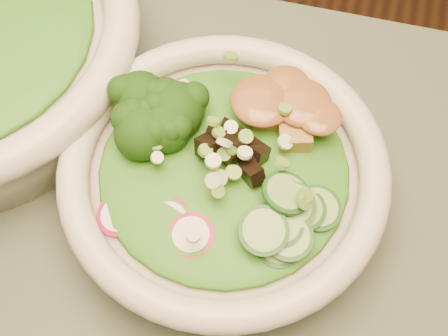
% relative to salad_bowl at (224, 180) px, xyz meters
% --- Properties ---
extents(salad_bowl, '(0.23, 0.23, 0.06)m').
position_rel_salad_bowl_xyz_m(salad_bowl, '(0.00, 0.00, 0.00)').
color(salad_bowl, silver).
rests_on(salad_bowl, dining_table).
extents(lettuce_bed, '(0.18, 0.18, 0.02)m').
position_rel_salad_bowl_xyz_m(lettuce_bed, '(0.00, -0.00, 0.02)').
color(lettuce_bed, '#2B5D13').
rests_on(lettuce_bed, salad_bowl).
extents(broccoli_florets, '(0.09, 0.08, 0.04)m').
position_rel_salad_bowl_xyz_m(broccoli_florets, '(-0.05, 0.02, 0.03)').
color(broccoli_florets, black).
rests_on(broccoli_florets, salad_bowl).
extents(radish_slices, '(0.10, 0.06, 0.02)m').
position_rel_salad_bowl_xyz_m(radish_slices, '(-0.03, -0.05, 0.02)').
color(radish_slices, maroon).
rests_on(radish_slices, salad_bowl).
extents(cucumber_slices, '(0.08, 0.08, 0.03)m').
position_rel_salad_bowl_xyz_m(cucumber_slices, '(0.05, -0.03, 0.03)').
color(cucumber_slices, '#81B464').
rests_on(cucumber_slices, salad_bowl).
extents(mushroom_heap, '(0.08, 0.08, 0.03)m').
position_rel_salad_bowl_xyz_m(mushroom_heap, '(0.01, 0.01, 0.03)').
color(mushroom_heap, black).
rests_on(mushroom_heap, salad_bowl).
extents(tofu_cubes, '(0.09, 0.07, 0.03)m').
position_rel_salad_bowl_xyz_m(tofu_cubes, '(0.03, 0.05, 0.03)').
color(tofu_cubes, olive).
rests_on(tofu_cubes, salad_bowl).
extents(peanut_sauce, '(0.06, 0.05, 0.01)m').
position_rel_salad_bowl_xyz_m(peanut_sauce, '(0.03, 0.05, 0.04)').
color(peanut_sauce, brown).
rests_on(peanut_sauce, tofu_cubes).
extents(scallion_garnish, '(0.17, 0.17, 0.02)m').
position_rel_salad_bowl_xyz_m(scallion_garnish, '(0.00, -0.00, 0.04)').
color(scallion_garnish, '#669A36').
rests_on(scallion_garnish, salad_bowl).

